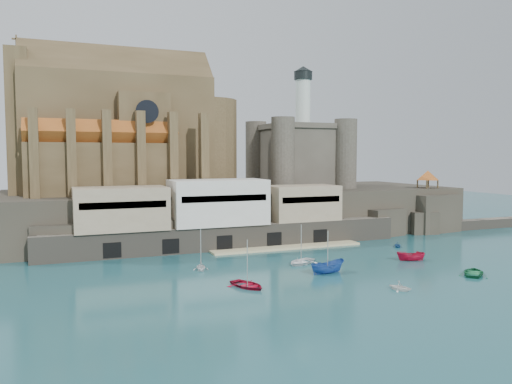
{
  "coord_description": "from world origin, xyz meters",
  "views": [
    {
      "loc": [
        -38.35,
        -66.96,
        17.58
      ],
      "look_at": [
        1.23,
        32.0,
        9.78
      ],
      "focal_mm": 35.0,
      "sensor_mm": 36.0,
      "label": 1
    }
  ],
  "objects": [
    {
      "name": "ground",
      "position": [
        0.0,
        0.0,
        0.0
      ],
      "size": [
        300.0,
        300.0,
        0.0
      ],
      "primitive_type": "plane",
      "color": "#194C54",
      "rests_on": "ground"
    },
    {
      "name": "promontory",
      "position": [
        -0.19,
        39.37,
        4.92
      ],
      "size": [
        100.0,
        36.0,
        10.0
      ],
      "color": "black",
      "rests_on": "ground"
    },
    {
      "name": "breakwater",
      "position": [
        66.0,
        24.0,
        0.0
      ],
      "size": [
        40.0,
        3.0,
        2.4
      ],
      "primitive_type": "cube",
      "color": "#675F52",
      "rests_on": "ground"
    },
    {
      "name": "boat_7",
      "position": [
        22.21,
        11.04,
        0.0
      ],
      "size": [
        2.77,
        2.5,
        2.74
      ],
      "primitive_type": "imported",
      "rotation": [
        0.0,
        0.0,
        5.71
      ],
      "color": "#1C4C87",
      "rests_on": "ground"
    },
    {
      "name": "boat_2",
      "position": [
        -1.08,
        -2.64,
        0.0
      ],
      "size": [
        2.56,
        2.51,
        5.93
      ],
      "primitive_type": "imported",
      "rotation": [
        0.0,
        0.0,
        1.7
      ],
      "color": "#214A9B",
      "rests_on": "ground"
    },
    {
      "name": "pavilion",
      "position": [
        42.0,
        26.0,
        12.73
      ],
      "size": [
        6.4,
        6.4,
        5.4
      ],
      "color": "#4B3B23",
      "rests_on": "rock_outcrop"
    },
    {
      "name": "boat_4",
      "position": [
        -18.15,
        6.38,
        0.0
      ],
      "size": [
        3.07,
        2.21,
        3.25
      ],
      "primitive_type": "imported",
      "rotation": [
        0.0,
        0.0,
        2.95
      ],
      "color": "white",
      "rests_on": "ground"
    },
    {
      "name": "boat_6",
      "position": [
        -1.74,
        4.78,
        0.0
      ],
      "size": [
        3.19,
        4.3,
        5.95
      ],
      "primitive_type": "imported",
      "rotation": [
        0.0,
        0.0,
        5.24
      ],
      "color": "white",
      "rests_on": "ground"
    },
    {
      "name": "rock_outcrop",
      "position": [
        42.0,
        25.84,
        4.02
      ],
      "size": [
        14.5,
        10.5,
        8.7
      ],
      "color": "black",
      "rests_on": "ground"
    },
    {
      "name": "boat_5",
      "position": [
        16.4,
        0.0,
        0.0
      ],
      "size": [
        2.35,
        2.32,
        4.89
      ],
      "primitive_type": "imported",
      "rotation": [
        0.0,
        0.0,
        4.41
      ],
      "color": "#B40E30",
      "rests_on": "ground"
    },
    {
      "name": "castle_keep",
      "position": [
        16.08,
        41.08,
        18.31
      ],
      "size": [
        21.2,
        21.2,
        29.3
      ],
      "color": "#413D33",
      "rests_on": "promontory"
    },
    {
      "name": "boat_1",
      "position": [
        2.9,
        -14.5,
        0.0
      ],
      "size": [
        3.09,
        2.62,
        3.06
      ],
      "primitive_type": "imported",
      "rotation": [
        0.0,
        0.0,
        0.46
      ],
      "color": "white",
      "rests_on": "ground"
    },
    {
      "name": "boat_0",
      "position": [
        -15.05,
        -5.57,
        0.0
      ],
      "size": [
        4.32,
        2.53,
        5.82
      ],
      "primitive_type": "imported",
      "rotation": [
        0.0,
        0.0,
        0.34
      ],
      "color": "#B10D29",
      "rests_on": "ground"
    },
    {
      "name": "boat_3",
      "position": [
        18.66,
        -11.42,
        0.0
      ],
      "size": [
        3.72,
        3.95,
        5.89
      ],
      "primitive_type": "imported",
      "rotation": [
        0.0,
        0.0,
        2.3
      ],
      "color": "#1A6A3E",
      "rests_on": "ground"
    },
    {
      "name": "church",
      "position": [
        -24.13,
        41.85,
        22.13
      ],
      "size": [
        47.0,
        25.93,
        30.51
      ],
      "color": "#4B3B23",
      "rests_on": "promontory"
    },
    {
      "name": "quay",
      "position": [
        -10.19,
        23.07,
        6.07
      ],
      "size": [
        70.0,
        12.0,
        13.05
      ],
      "color": "#675F52",
      "rests_on": "ground"
    }
  ]
}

